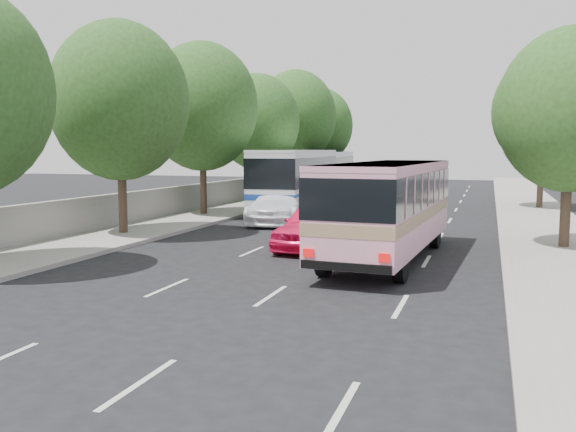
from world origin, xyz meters
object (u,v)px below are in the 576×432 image
at_px(pink_taxi, 316,226).
at_px(pink_bus, 389,200).
at_px(tour_coach_rear, 330,169).
at_px(tour_coach_front, 297,175).
at_px(white_pickup, 280,205).

bearing_deg(pink_taxi, pink_bus, -21.79).
bearing_deg(tour_coach_rear, pink_bus, -77.79).
height_order(pink_taxi, tour_coach_front, tour_coach_front).
bearing_deg(white_pickup, tour_coach_rear, 90.78).
height_order(pink_taxi, tour_coach_rear, tour_coach_rear).
xyz_separation_m(pink_bus, tour_coach_front, (-7.45, 13.62, 0.17)).
distance_m(pink_taxi, white_pickup, 8.11).
bearing_deg(pink_taxi, tour_coach_front, 114.30).
bearing_deg(pink_taxi, tour_coach_rear, 107.10).
relative_size(pink_taxi, tour_coach_front, 0.41).
distance_m(tour_coach_front, tour_coach_rear, 14.85).
bearing_deg(tour_coach_front, tour_coach_rear, 92.44).
height_order(tour_coach_front, tour_coach_rear, tour_coach_front).
height_order(pink_bus, pink_taxi, pink_bus).
xyz_separation_m(white_pickup, tour_coach_front, (-0.74, 5.10, 1.27)).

